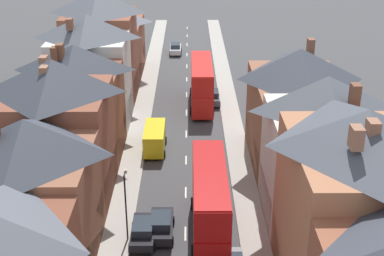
{
  "coord_description": "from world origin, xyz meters",
  "views": [
    {
      "loc": [
        0.29,
        -15.52,
        23.65
      ],
      "look_at": [
        0.6,
        34.86,
        1.21
      ],
      "focal_mm": 50.0,
      "sensor_mm": 36.0,
      "label": 1
    }
  ],
  "objects": [
    {
      "name": "terrace_row_left",
      "position": [
        -10.18,
        25.85,
        5.47
      ],
      "size": [
        8.0,
        73.57,
        13.3
      ],
      "color": "brown",
      "rests_on": "ground"
    },
    {
      "name": "pavement_left",
      "position": [
        -5.1,
        38.0,
        0.07
      ],
      "size": [
        2.2,
        104.0,
        0.14
      ],
      "primitive_type": "cube",
      "color": "#A8A399",
      "rests_on": "ground"
    },
    {
      "name": "car_mid_black",
      "position": [
        -1.8,
        66.62,
        0.84
      ],
      "size": [
        1.9,
        4.4,
        1.66
      ],
      "color": "silver",
      "rests_on": "ground"
    },
    {
      "name": "pavement_right",
      "position": [
        5.1,
        38.0,
        0.07
      ],
      "size": [
        2.2,
        104.0,
        0.14
      ],
      "primitive_type": "cube",
      "color": "#A8A399",
      "rests_on": "ground"
    },
    {
      "name": "double_decker_bus_mid_street",
      "position": [
        1.79,
        18.1,
        2.82
      ],
      "size": [
        2.74,
        10.8,
        5.3
      ],
      "color": "#B70F0F",
      "rests_on": "ground"
    },
    {
      "name": "car_near_blue",
      "position": [
        -1.8,
        17.96,
        0.81
      ],
      "size": [
        1.9,
        4.21,
        1.61
      ],
      "color": "black",
      "rests_on": "ground"
    },
    {
      "name": "car_parked_left_a",
      "position": [
        -3.1,
        17.21,
        0.8
      ],
      "size": [
        1.9,
        4.21,
        1.59
      ],
      "color": "black",
      "rests_on": "ground"
    },
    {
      "name": "centre_line_dashes",
      "position": [
        0.0,
        36.0,
        0.01
      ],
      "size": [
        0.14,
        97.8,
        0.01
      ],
      "color": "silver",
      "rests_on": "ground"
    },
    {
      "name": "double_decker_bus_lead",
      "position": [
        1.79,
        44.34,
        2.82
      ],
      "size": [
        2.74,
        10.8,
        5.3
      ],
      "color": "red",
      "rests_on": "ground"
    },
    {
      "name": "delivery_van",
      "position": [
        -3.1,
        32.21,
        1.34
      ],
      "size": [
        2.2,
        5.2,
        2.41
      ],
      "color": "yellow",
      "rests_on": "ground"
    },
    {
      "name": "car_parked_right_a",
      "position": [
        3.1,
        45.07,
        0.83
      ],
      "size": [
        1.9,
        4.32,
        1.65
      ],
      "color": "#4C515B",
      "rests_on": "ground"
    },
    {
      "name": "terrace_row_right",
      "position": [
        10.18,
        12.54,
        5.69
      ],
      "size": [
        8.0,
        47.3,
        12.78
      ],
      "color": "#935138",
      "rests_on": "ground"
    },
    {
      "name": "street_lamp",
      "position": [
        -4.25,
        17.31,
        3.24
      ],
      "size": [
        0.2,
        1.12,
        5.5
      ],
      "color": "black",
      "rests_on": "ground"
    }
  ]
}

